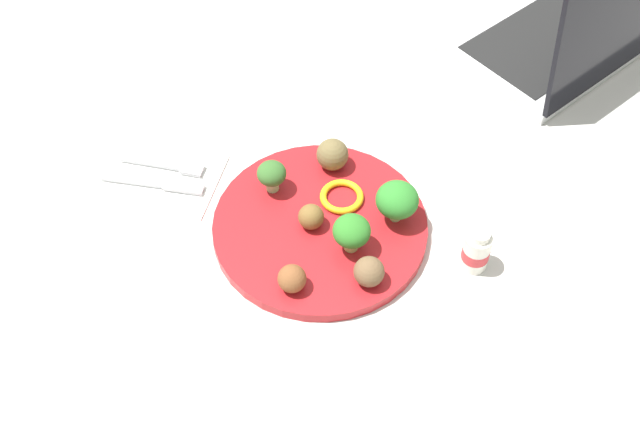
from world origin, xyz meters
TOP-DOWN VIEW (x-y plane):
  - ground_plane at (0.00, 0.00)m, footprint 4.00×4.00m
  - plate at (0.00, 0.00)m, footprint 0.28×0.28m
  - broccoli_floret_front_right at (0.05, -0.02)m, footprint 0.05×0.05m
  - broccoli_floret_mid_left at (-0.08, 0.04)m, footprint 0.04×0.04m
  - broccoli_floret_near_rim at (0.09, 0.04)m, footprint 0.06×0.06m
  - meatball_front_right at (-0.02, 0.10)m, footprint 0.04×0.04m
  - meatball_far_rim at (-0.01, -0.01)m, footprint 0.03×0.03m
  - meatball_near_rim at (0.08, -0.07)m, footprint 0.04×0.04m
  - meatball_center at (0.00, -0.10)m, footprint 0.04×0.04m
  - pepper_ring_front_right at (0.01, 0.05)m, footprint 0.07×0.07m
  - napkin at (-0.24, 0.02)m, footprint 0.18×0.13m
  - fork at (-0.24, 0.04)m, footprint 0.12×0.03m
  - knife at (-0.24, -0.00)m, footprint 0.15×0.04m
  - yogurt_bottle at (0.20, 0.01)m, footprint 0.03×0.03m
  - laptop at (0.26, 0.47)m, footprint 0.36×0.39m

SIDE VIEW (x-z plane):
  - ground_plane at x=0.00m, z-range 0.00..0.00m
  - napkin at x=-0.24m, z-range 0.00..0.01m
  - knife at x=-0.24m, z-range 0.00..0.01m
  - fork at x=-0.24m, z-range 0.00..0.01m
  - plate at x=0.00m, z-range 0.00..0.02m
  - pepper_ring_front_right at x=0.01m, z-range 0.02..0.02m
  - yogurt_bottle at x=0.20m, z-range 0.00..0.06m
  - meatball_far_rim at x=-0.01m, z-range 0.02..0.05m
  - meatball_center at x=0.00m, z-range 0.02..0.05m
  - meatball_near_rim at x=0.08m, z-range 0.02..0.05m
  - meatball_front_right at x=-0.02m, z-range 0.02..0.06m
  - laptop at x=0.26m, z-range -0.07..0.15m
  - broccoli_floret_mid_left at x=-0.08m, z-range 0.02..0.07m
  - broccoli_floret_front_right at x=0.05m, z-range 0.02..0.08m
  - broccoli_floret_near_rim at x=0.09m, z-range 0.02..0.08m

